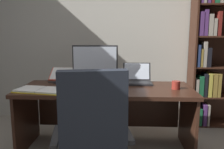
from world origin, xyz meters
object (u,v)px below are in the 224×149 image
laptop (137,79)px  open_binder (41,90)px  office_chair (93,147)px  pen (75,85)px  keyboard (91,89)px  desk (106,102)px  coffee_mug (176,85)px  monitor (95,64)px  notepad (73,86)px  bookshelf (216,52)px  computer_mouse (120,89)px  reading_stand_with_book (62,75)px

laptop → open_binder: size_ratio=0.62×
office_chair → pen: bearing=98.8°
keyboard → pen: keyboard is taller
desk → coffee_mug: (0.75, -0.11, 0.23)m
office_chair → monitor: bearing=85.0°
notepad → pen: size_ratio=1.50×
bookshelf → keyboard: 1.90m
computer_mouse → reading_stand_with_book: size_ratio=0.36×
pen → coffee_mug: coffee_mug is taller
reading_stand_with_book → bookshelf: bearing=14.1°
reading_stand_with_book → pen: bearing=-52.6°
office_chair → computer_mouse: 0.80m
bookshelf → computer_mouse: size_ratio=20.09×
computer_mouse → reading_stand_with_book: bearing=148.1°
reading_stand_with_book → pen: (0.22, -0.28, -0.06)m
coffee_mug → notepad: bearing=177.0°
pen → computer_mouse: bearing=-18.1°
desk → office_chair: size_ratio=1.78×
open_binder → keyboard: bearing=15.2°
office_chair → open_binder: size_ratio=1.95×
monitor → open_binder: (-0.51, -0.43, -0.22)m
desk → notepad: bearing=-171.8°
keyboard → reading_stand_with_book: bearing=133.1°
open_binder → pen: bearing=44.3°
reading_stand_with_book → pen: 0.36m
keyboard → coffee_mug: 0.90m
desk → open_binder: open_binder is taller
desk → notepad: (-0.37, -0.05, 0.19)m
open_binder → coffee_mug: size_ratio=6.17×
reading_stand_with_book → computer_mouse: bearing=-31.9°
pen → keyboard: bearing=-39.0°
bookshelf → computer_mouse: 1.65m
reading_stand_with_book → coffee_mug: 1.36m
desk → coffee_mug: coffee_mug is taller
office_chair → bookshelf: bearing=37.5°
office_chair → notepad: (-0.33, 0.88, 0.27)m
office_chair → notepad: size_ratio=5.03×
laptop → coffee_mug: (0.40, -0.28, -0.01)m
reading_stand_with_book → office_chair: bearing=-65.7°
monitor → reading_stand_with_book: (-0.42, 0.07, -0.15)m
keyboard → notepad: bearing=143.6°
notepad → coffee_mug: (1.12, -0.06, 0.04)m
keyboard → notepad: 0.28m
computer_mouse → pen: (-0.50, 0.16, -0.01)m
pen → monitor: bearing=46.8°
keyboard → computer_mouse: computer_mouse is taller
coffee_mug → office_chair: bearing=-133.6°
monitor → open_binder: 0.71m
desk → open_binder: bearing=-157.8°
keyboard → reading_stand_with_book: reading_stand_with_book is taller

